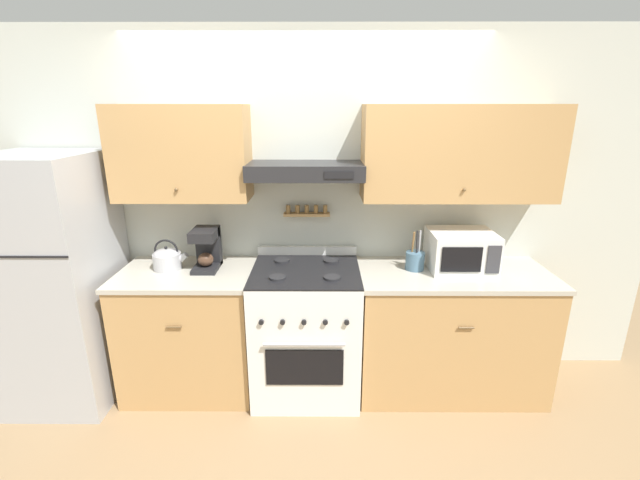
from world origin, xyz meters
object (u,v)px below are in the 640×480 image
Objects in this scene: stove_range at (306,330)px; refrigerator at (58,281)px; microwave at (461,250)px; tea_kettle at (167,258)px; utensil_crock at (415,260)px; coffee_maker at (207,247)px.

stove_range is 0.58× the size of refrigerator.
tea_kettle is at bearing -179.51° from microwave.
utensil_crock reaches higher than microwave.
refrigerator is at bearing -177.39° from utensil_crock.
coffee_maker reaches higher than utensil_crock.
microwave is at bearing 2.68° from refrigerator.
microwave is (2.07, 0.02, 0.06)m from tea_kettle.
microwave reaches higher than tea_kettle.
utensil_crock is (0.77, 0.07, 0.51)m from stove_range.
tea_kettle is at bearing 175.74° from stove_range.
tea_kettle is 0.88× the size of utensil_crock.
utensil_crock is at bearing -1.29° from coffee_maker.
refrigerator reaches higher than tea_kettle.
tea_kettle is at bearing 8.78° from refrigerator.
refrigerator is 6.14× the size of utensil_crock.
utensil_crock reaches higher than tea_kettle.
stove_range is 3.45× the size of coffee_maker.
microwave is 0.33m from utensil_crock.
refrigerator is 2.81m from microwave.
refrigerator reaches higher than utensil_crock.
stove_range is 1.11m from tea_kettle.
microwave is at bearing -0.49° from coffee_maker.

